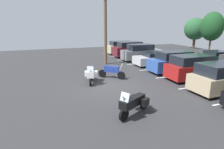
# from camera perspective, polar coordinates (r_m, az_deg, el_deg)

# --- Properties ---
(ground) EXTENTS (44.00, 44.00, 0.10)m
(ground) POSITION_cam_1_polar(r_m,az_deg,el_deg) (13.25, -1.05, -3.56)
(ground) COLOR #2D2D30
(motorcycle_touring) EXTENTS (2.07, 1.09, 1.38)m
(motorcycle_touring) POSITION_cam_1_polar(r_m,az_deg,el_deg) (13.73, -6.44, 0.06)
(motorcycle_touring) COLOR black
(motorcycle_touring) RESTS_ON ground
(motorcycle_second) EXTENTS (1.58, 1.75, 1.26)m
(motorcycle_second) POSITION_cam_1_polar(r_m,az_deg,el_deg) (14.82, -0.06, 1.02)
(motorcycle_second) COLOR black
(motorcycle_second) RESTS_ON ground
(motorcycle_third) EXTENTS (1.33, 2.05, 1.33)m
(motorcycle_third) POSITION_cam_1_polar(r_m,az_deg,el_deg) (8.96, 6.65, -8.56)
(motorcycle_third) COLOR black
(motorcycle_third) RESTS_ON ground
(parking_stripes) EXTENTS (24.73, 4.99, 0.01)m
(parking_stripes) POSITION_cam_1_polar(r_m,az_deg,el_deg) (17.84, 17.46, 0.84)
(parking_stripes) COLOR silver
(parking_stripes) RESTS_ON ground
(car_champagne) EXTENTS (2.02, 4.71, 1.84)m
(car_champagne) POSITION_cam_1_polar(r_m,az_deg,el_deg) (27.16, 3.49, 8.19)
(car_champagne) COLOR #C1B289
(car_champagne) RESTS_ON ground
(car_maroon) EXTENTS (1.83, 4.71, 1.96)m
(car_maroon) POSITION_cam_1_polar(r_m,az_deg,el_deg) (24.69, 5.85, 7.56)
(car_maroon) COLOR maroon
(car_maroon) RESTS_ON ground
(car_grey) EXTENTS (1.93, 4.75, 1.92)m
(car_grey) POSITION_cam_1_polar(r_m,az_deg,el_deg) (22.39, 8.92, 6.58)
(car_grey) COLOR slate
(car_grey) RESTS_ON ground
(car_silver) EXTENTS (2.03, 4.84, 1.37)m
(car_silver) POSITION_cam_1_polar(r_m,az_deg,el_deg) (20.13, 13.34, 4.67)
(car_silver) COLOR #B7B7BC
(car_silver) RESTS_ON ground
(car_blue) EXTENTS (1.90, 4.69, 1.88)m
(car_blue) POSITION_cam_1_polar(r_m,az_deg,el_deg) (17.58, 18.40, 3.63)
(car_blue) COLOR #2D519E
(car_blue) RESTS_ON ground
(car_red) EXTENTS (1.94, 4.38, 1.91)m
(car_red) POSITION_cam_1_polar(r_m,az_deg,el_deg) (15.73, 23.46, 1.95)
(car_red) COLOR maroon
(car_red) RESTS_ON ground
(car_far_green) EXTENTS (2.08, 4.88, 1.37)m
(car_far_green) POSITION_cam_1_polar(r_m,az_deg,el_deg) (23.53, 29.46, 4.60)
(car_far_green) COLOR #235638
(car_far_green) RESTS_ON ground
(utility_pole) EXTENTS (1.36, 1.36, 7.22)m
(utility_pole) POSITION_cam_1_polar(r_m,az_deg,el_deg) (19.81, -2.01, 13.75)
(utility_pole) COLOR brown
(utility_pole) RESTS_ON ground
(tree_left) EXTENTS (3.24, 3.24, 5.90)m
(tree_left) POSITION_cam_1_polar(r_m,az_deg,el_deg) (32.37, 28.11, 12.71)
(tree_left) COLOR #4C3823
(tree_left) RESTS_ON ground
(tree_far_left) EXTENTS (3.72, 3.72, 5.18)m
(tree_far_left) POSITION_cam_1_polar(r_m,az_deg,el_deg) (36.21, 23.97, 12.51)
(tree_far_left) COLOR #4C3823
(tree_far_left) RESTS_ON ground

